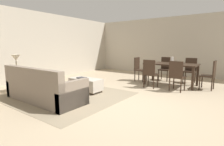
{
  "coord_description": "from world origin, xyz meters",
  "views": [
    {
      "loc": [
        2.06,
        -3.4,
        1.35
      ],
      "look_at": [
        -0.92,
        0.75,
        0.57
      ],
      "focal_mm": 28.05,
      "sensor_mm": 36.0,
      "label": 1
    }
  ],
  "objects_px": {
    "side_table": "(17,76)",
    "dining_chair_far_left": "(165,67)",
    "dining_chair_far_right": "(190,69)",
    "dining_chair_head_east": "(211,73)",
    "ottoman_table": "(86,84)",
    "table_lamp": "(16,58)",
    "dining_chair_head_west": "(139,68)",
    "dining_chair_near_left": "(150,72)",
    "book_on_ottoman": "(82,78)",
    "dining_chair_near_right": "(177,74)",
    "dining_table": "(171,66)",
    "couch": "(43,89)",
    "vase_centerpiece": "(172,60)"
  },
  "relations": [
    {
      "from": "dining_chair_near_right",
      "to": "ottoman_table",
      "type": "bearing_deg",
      "value": -144.2
    },
    {
      "from": "book_on_ottoman",
      "to": "dining_chair_far_right",
      "type": "bearing_deg",
      "value": 54.12
    },
    {
      "from": "side_table",
      "to": "dining_chair_far_left",
      "type": "bearing_deg",
      "value": 55.65
    },
    {
      "from": "dining_chair_head_east",
      "to": "dining_chair_head_west",
      "type": "distance_m",
      "value": 2.46
    },
    {
      "from": "dining_chair_far_right",
      "to": "dining_chair_head_east",
      "type": "xyz_separation_m",
      "value": [
        0.75,
        -0.76,
        0.0
      ]
    },
    {
      "from": "ottoman_table",
      "to": "dining_chair_far_left",
      "type": "height_order",
      "value": "dining_chair_far_left"
    },
    {
      "from": "vase_centerpiece",
      "to": "book_on_ottoman",
      "type": "bearing_deg",
      "value": -127.21
    },
    {
      "from": "dining_table",
      "to": "dining_chair_head_west",
      "type": "xyz_separation_m",
      "value": [
        -1.24,
        0.03,
        -0.15
      ]
    },
    {
      "from": "ottoman_table",
      "to": "dining_chair_far_right",
      "type": "height_order",
      "value": "dining_chair_far_right"
    },
    {
      "from": "table_lamp",
      "to": "dining_chair_far_left",
      "type": "bearing_deg",
      "value": 55.65
    },
    {
      "from": "dining_chair_far_right",
      "to": "dining_chair_head_west",
      "type": "height_order",
      "value": "same"
    },
    {
      "from": "table_lamp",
      "to": "book_on_ottoman",
      "type": "relative_size",
      "value": 2.02
    },
    {
      "from": "ottoman_table",
      "to": "side_table",
      "type": "distance_m",
      "value": 2.05
    },
    {
      "from": "table_lamp",
      "to": "dining_chair_head_east",
      "type": "height_order",
      "value": "table_lamp"
    },
    {
      "from": "dining_chair_far_right",
      "to": "couch",
      "type": "bearing_deg",
      "value": -119.16
    },
    {
      "from": "dining_chair_head_east",
      "to": "ottoman_table",
      "type": "bearing_deg",
      "value": -141.3
    },
    {
      "from": "ottoman_table",
      "to": "dining_table",
      "type": "height_order",
      "value": "dining_table"
    },
    {
      "from": "couch",
      "to": "dining_chair_far_right",
      "type": "xyz_separation_m",
      "value": [
        2.48,
        4.44,
        0.23
      ]
    },
    {
      "from": "couch",
      "to": "dining_chair_head_east",
      "type": "height_order",
      "value": "dining_chair_head_east"
    },
    {
      "from": "dining_chair_near_right",
      "to": "dining_chair_far_left",
      "type": "bearing_deg",
      "value": 119.44
    },
    {
      "from": "dining_chair_near_right",
      "to": "dining_chair_head_east",
      "type": "bearing_deg",
      "value": 45.65
    },
    {
      "from": "vase_centerpiece",
      "to": "book_on_ottoman",
      "type": "distance_m",
      "value": 3.15
    },
    {
      "from": "dining_table",
      "to": "ottoman_table",
      "type": "bearing_deg",
      "value": -126.96
    },
    {
      "from": "couch",
      "to": "side_table",
      "type": "distance_m",
      "value": 1.43
    },
    {
      "from": "dining_chair_near_left",
      "to": "dining_chair_head_east",
      "type": "distance_m",
      "value": 1.83
    },
    {
      "from": "couch",
      "to": "dining_chair_near_left",
      "type": "xyz_separation_m",
      "value": [
        1.59,
        2.85,
        0.23
      ]
    },
    {
      "from": "dining_chair_far_left",
      "to": "dining_chair_far_right",
      "type": "height_order",
      "value": "same"
    },
    {
      "from": "dining_chair_far_right",
      "to": "dining_chair_head_east",
      "type": "bearing_deg",
      "value": -45.57
    },
    {
      "from": "ottoman_table",
      "to": "dining_chair_near_left",
      "type": "height_order",
      "value": "dining_chair_near_left"
    },
    {
      "from": "side_table",
      "to": "dining_chair_near_left",
      "type": "height_order",
      "value": "dining_chair_near_left"
    },
    {
      "from": "dining_chair_head_west",
      "to": "book_on_ottoman",
      "type": "bearing_deg",
      "value": -104.44
    },
    {
      "from": "table_lamp",
      "to": "vase_centerpiece",
      "type": "distance_m",
      "value": 4.99
    },
    {
      "from": "dining_chair_head_east",
      "to": "book_on_ottoman",
      "type": "height_order",
      "value": "dining_chair_head_east"
    },
    {
      "from": "side_table",
      "to": "dining_chair_far_left",
      "type": "relative_size",
      "value": 0.64
    },
    {
      "from": "dining_chair_near_left",
      "to": "dining_chair_head_east",
      "type": "xyz_separation_m",
      "value": [
        1.63,
        0.83,
        0.0
      ]
    },
    {
      "from": "side_table",
      "to": "vase_centerpiece",
      "type": "height_order",
      "value": "vase_centerpiece"
    },
    {
      "from": "vase_centerpiece",
      "to": "dining_table",
      "type": "bearing_deg",
      "value": -103.37
    },
    {
      "from": "dining_table",
      "to": "vase_centerpiece",
      "type": "bearing_deg",
      "value": 76.63
    },
    {
      "from": "ottoman_table",
      "to": "dining_chair_head_east",
      "type": "height_order",
      "value": "dining_chair_head_east"
    },
    {
      "from": "ottoman_table",
      "to": "vase_centerpiece",
      "type": "height_order",
      "value": "vase_centerpiece"
    },
    {
      "from": "dining_chair_near_left",
      "to": "ottoman_table",
      "type": "bearing_deg",
      "value": -130.95
    },
    {
      "from": "dining_chair_head_east",
      "to": "dining_chair_head_west",
      "type": "height_order",
      "value": "same"
    },
    {
      "from": "table_lamp",
      "to": "dining_chair_far_right",
      "type": "height_order",
      "value": "table_lamp"
    },
    {
      "from": "dining_chair_far_left",
      "to": "book_on_ottoman",
      "type": "relative_size",
      "value": 3.54
    },
    {
      "from": "dining_chair_far_left",
      "to": "dining_chair_far_right",
      "type": "bearing_deg",
      "value": 1.25
    },
    {
      "from": "table_lamp",
      "to": "dining_chair_near_left",
      "type": "distance_m",
      "value": 4.12
    },
    {
      "from": "dining_table",
      "to": "book_on_ottoman",
      "type": "height_order",
      "value": "dining_table"
    },
    {
      "from": "dining_chair_far_right",
      "to": "dining_chair_head_west",
      "type": "xyz_separation_m",
      "value": [
        -1.71,
        -0.77,
        0.0
      ]
    },
    {
      "from": "couch",
      "to": "dining_chair_head_east",
      "type": "xyz_separation_m",
      "value": [
        3.23,
        3.68,
        0.23
      ]
    },
    {
      "from": "couch",
      "to": "book_on_ottoman",
      "type": "bearing_deg",
      "value": 83.58
    }
  ]
}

